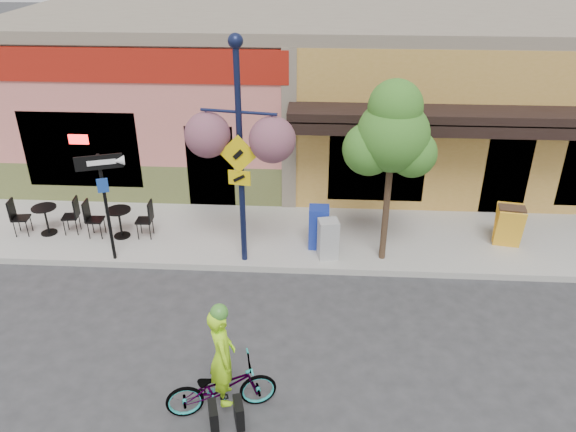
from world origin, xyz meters
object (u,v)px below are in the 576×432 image
(newspaper_box_blue, at_px, (319,227))
(street_tree, at_px, (389,174))
(building, at_px, (329,87))
(cyclist_rider, at_px, (223,369))
(one_way_sign, at_px, (107,209))
(bicycle, at_px, (221,387))
(newspaper_box_grey, at_px, (328,239))
(lamp_post, at_px, (240,157))

(newspaper_box_blue, distance_m, street_tree, 2.11)
(building, xyz_separation_m, street_tree, (1.20, -6.47, -0.09))
(cyclist_rider, distance_m, one_way_sign, 5.10)
(bicycle, bearing_deg, one_way_sign, 21.09)
(one_way_sign, height_order, street_tree, street_tree)
(building, height_order, one_way_sign, building)
(newspaper_box_grey, xyz_separation_m, street_tree, (1.20, 0.03, 1.56))
(one_way_sign, bearing_deg, newspaper_box_blue, -9.24)
(newspaper_box_blue, bearing_deg, one_way_sign, -169.83)
(lamp_post, relative_size, one_way_sign, 1.96)
(bicycle, distance_m, one_way_sign, 5.13)
(one_way_sign, distance_m, newspaper_box_blue, 4.61)
(cyclist_rider, distance_m, lamp_post, 4.51)
(newspaper_box_blue, bearing_deg, newspaper_box_grey, -64.00)
(lamp_post, bearing_deg, street_tree, 13.44)
(building, height_order, newspaper_box_blue, building)
(lamp_post, bearing_deg, bicycle, -78.49)
(cyclist_rider, xyz_separation_m, newspaper_box_blue, (1.38, 4.80, -0.17))
(building, bearing_deg, street_tree, -79.49)
(building, relative_size, one_way_sign, 7.41)
(bicycle, relative_size, newspaper_box_blue, 1.72)
(bicycle, xyz_separation_m, newspaper_box_blue, (1.43, 4.80, 0.20))
(building, distance_m, cyclist_rider, 11.08)
(cyclist_rider, xyz_separation_m, street_tree, (2.80, 4.39, 1.34))
(lamp_post, distance_m, one_way_sign, 3.11)
(bicycle, height_order, cyclist_rider, cyclist_rider)
(bicycle, xyz_separation_m, newspaper_box_grey, (1.64, 4.36, 0.15))
(building, height_order, newspaper_box_grey, building)
(cyclist_rider, distance_m, newspaper_box_grey, 4.65)
(newspaper_box_grey, bearing_deg, newspaper_box_blue, 104.47)
(building, distance_m, street_tree, 6.58)
(lamp_post, bearing_deg, newspaper_box_grey, 15.46)
(cyclist_rider, xyz_separation_m, newspaper_box_grey, (1.59, 4.36, -0.22))
(building, relative_size, cyclist_rider, 11.11)
(lamp_post, height_order, newspaper_box_grey, lamp_post)
(building, bearing_deg, newspaper_box_blue, -92.00)
(street_tree, bearing_deg, newspaper_box_blue, 163.94)
(building, bearing_deg, newspaper_box_grey, -90.02)
(bicycle, distance_m, street_tree, 5.51)
(lamp_post, bearing_deg, one_way_sign, -168.22)
(cyclist_rider, height_order, newspaper_box_grey, cyclist_rider)
(newspaper_box_blue, bearing_deg, building, 88.26)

